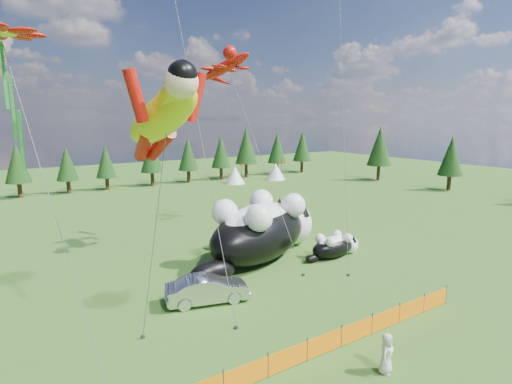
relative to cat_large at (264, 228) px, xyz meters
The scene contains 11 objects.
ground 11.18m from the cat_large, 127.21° to the right, with size 160.00×160.00×0.00m, color #0C3609.
safety_fence 13.58m from the cat_large, 119.46° to the right, with size 22.06×0.06×1.10m.
tree_line 36.92m from the cat_large, 100.34° to the left, with size 90.00×4.00×8.00m, color black, non-canonical shape.
festival_tents 31.59m from the cat_large, 82.03° to the left, with size 50.00×3.20×2.80m, color white, non-canonical shape.
cat_large is the anchor object (origin of this frame).
cat_small 5.53m from the cat_large, 30.01° to the right, with size 5.05×1.88×1.82m.
car 8.14m from the cat_large, 146.77° to the right, with size 1.62×4.66×1.53m, color silver.
spectator_e 14.51m from the cat_large, 103.65° to the right, with size 0.83×0.54×1.69m, color silver.
superhero_kite 16.75m from the cat_large, 137.70° to the right, with size 5.05×6.49×12.48m.
gecko_kite 12.57m from the cat_large, 99.08° to the left, with size 5.62×12.38×16.48m.
flower_kite 19.67m from the cat_large, 158.89° to the right, with size 4.13×6.48×13.96m.
Camera 1 is at (-9.12, -14.78, 10.16)m, focal length 28.00 mm.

